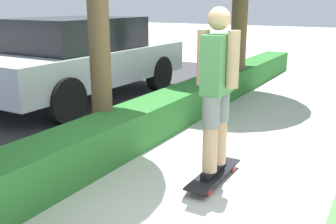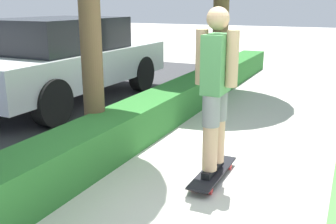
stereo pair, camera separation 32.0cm
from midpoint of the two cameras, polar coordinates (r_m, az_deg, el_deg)
The scene contains 5 objects.
ground_plane at distance 3.91m, azimuth 8.82°, elevation -13.11°, with size 60.00×60.00×0.00m, color #BCB7AD.
hedge_row at distance 4.55m, azimuth -10.19°, elevation -5.38°, with size 16.45×0.60×0.51m.
skateboard at distance 4.34m, azimuth 8.79°, elevation -8.95°, with size 0.99×0.24×0.09m.
skater_person at distance 4.04m, azimuth 9.34°, elevation 3.34°, with size 0.51×0.45×1.74m.
parked_car_middle at distance 7.86m, azimuth -11.33°, elevation 7.81°, with size 4.63×2.00×1.59m.
Camera 1 is at (-3.15, -1.33, 1.86)m, focal length 42.00 mm.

